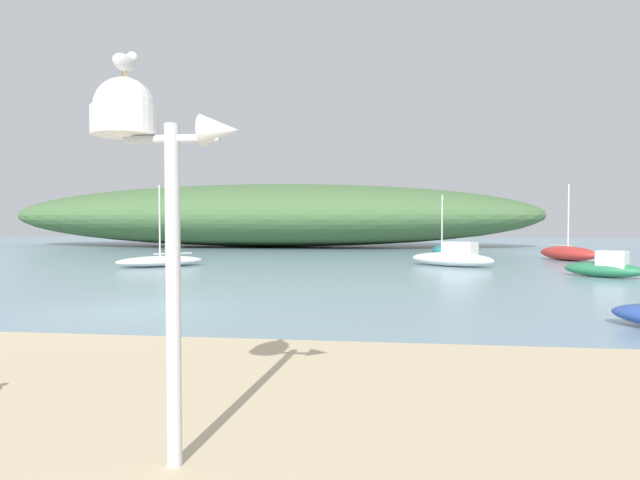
{
  "coord_description": "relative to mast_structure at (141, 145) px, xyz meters",
  "views": [
    {
      "loc": [
        6.25,
        -12.48,
        2.18
      ],
      "look_at": [
        3.78,
        6.64,
        1.5
      ],
      "focal_mm": 31.03,
      "sensor_mm": 36.0,
      "label": 1
    }
  ],
  "objects": [
    {
      "name": "motorboat_far_left",
      "position": [
        10.18,
        18.21,
        -2.39
      ],
      "size": [
        2.99,
        2.49,
        1.03
      ],
      "color": "#287A4C",
      "rests_on": "ground"
    },
    {
      "name": "sailboat_off_point",
      "position": [
        -8.91,
        20.78,
        -2.52
      ],
      "size": [
        4.15,
        3.65,
        3.87
      ],
      "color": "white",
      "rests_on": "ground"
    },
    {
      "name": "sailboat_outer_mooring",
      "position": [
        4.93,
        28.77,
        -2.39
      ],
      "size": [
        1.42,
        3.52,
        3.69
      ],
      "color": "teal",
      "rests_on": "ground"
    },
    {
      "name": "seagull_on_radar",
      "position": [
        -0.13,
        0.02,
        0.67
      ],
      "size": [
        0.15,
        0.33,
        0.23
      ],
      "color": "orange",
      "rests_on": "mast_structure"
    },
    {
      "name": "distant_hill",
      "position": [
        -8.38,
        41.73,
        -0.16
      ],
      "size": [
        45.25,
        13.69,
        5.24
      ],
      "primitive_type": "ellipsoid",
      "color": "#476B3D",
      "rests_on": "ground"
    },
    {
      "name": "ground_plane",
      "position": [
        -4.26,
        8.26,
        -2.78
      ],
      "size": [
        120.0,
        120.0,
        0.0
      ],
      "primitive_type": "plane",
      "color": "#7A99A8"
    },
    {
      "name": "motorboat_near_shore",
      "position": [
        4.94,
        22.62,
        -2.34
      ],
      "size": [
        4.21,
        3.17,
        1.18
      ],
      "color": "white",
      "rests_on": "ground"
    },
    {
      "name": "mast_structure",
      "position": [
        0.0,
        0.0,
        0.0
      ],
      "size": [
        1.2,
        0.53,
        3.12
      ],
      "color": "silver",
      "rests_on": "beach_sand"
    },
    {
      "name": "sailboat_by_sandbar",
      "position": [
        11.56,
        27.38,
        -2.38
      ],
      "size": [
        3.01,
        3.86,
        4.18
      ],
      "color": "#B72D28",
      "rests_on": "ground"
    }
  ]
}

